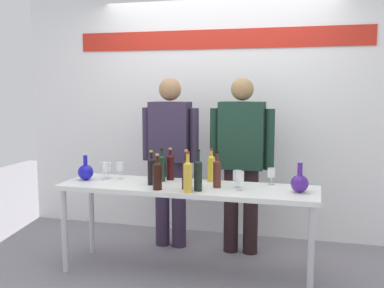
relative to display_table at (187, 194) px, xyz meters
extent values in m
plane|color=gray|center=(0.00, 0.00, -0.70)|extent=(10.00, 10.00, 0.00)
cube|color=white|center=(0.00, 1.22, 0.80)|extent=(4.45, 0.10, 3.00)
cube|color=red|center=(0.00, 1.16, 1.39)|extent=(3.12, 0.01, 0.20)
cube|color=white|center=(0.00, 0.00, 0.05)|extent=(2.17, 0.59, 0.04)
cylinder|color=silver|center=(-1.02, -0.25, -0.34)|extent=(0.05, 0.05, 0.73)
cylinder|color=silver|center=(1.02, -0.25, -0.34)|extent=(0.05, 0.05, 0.73)
cylinder|color=silver|center=(-1.02, 0.25, -0.34)|extent=(0.05, 0.05, 0.73)
cylinder|color=silver|center=(1.02, 0.25, -0.34)|extent=(0.05, 0.05, 0.73)
sphere|color=#1B1AB1|center=(-0.94, 0.00, 0.14)|extent=(0.14, 0.14, 0.14)
cylinder|color=#1B1AB1|center=(-0.94, 0.00, 0.24)|extent=(0.04, 0.04, 0.09)
sphere|color=#49208B|center=(0.92, 0.00, 0.14)|extent=(0.14, 0.14, 0.14)
cylinder|color=#49208B|center=(0.92, 0.00, 0.25)|extent=(0.04, 0.04, 0.10)
cylinder|color=#33253C|center=(-0.44, 0.63, -0.27)|extent=(0.14, 0.14, 0.86)
cylinder|color=#33253C|center=(-0.27, 0.63, -0.27)|extent=(0.14, 0.14, 0.86)
cube|color=#362A44|center=(-0.35, 0.63, 0.46)|extent=(0.39, 0.22, 0.58)
cylinder|color=#362A44|center=(-0.60, 0.63, 0.43)|extent=(0.09, 0.09, 0.52)
cylinder|color=#362A44|center=(-0.11, 0.63, 0.43)|extent=(0.09, 0.09, 0.52)
sphere|color=#9C734B|center=(-0.35, 0.63, 0.87)|extent=(0.22, 0.22, 0.22)
cylinder|color=black|center=(0.26, 0.63, -0.29)|extent=(0.14, 0.14, 0.82)
cylinder|color=black|center=(0.45, 0.63, -0.29)|extent=(0.14, 0.14, 0.82)
cube|color=#1B392B|center=(0.35, 0.63, 0.44)|extent=(0.42, 0.22, 0.63)
cylinder|color=#1B392B|center=(0.09, 0.63, 0.41)|extent=(0.09, 0.09, 0.57)
cylinder|color=#1B392B|center=(0.61, 0.63, 0.41)|extent=(0.09, 0.09, 0.57)
sphere|color=#99754B|center=(0.35, 0.63, 0.87)|extent=(0.21, 0.21, 0.21)
cylinder|color=black|center=(-0.19, -0.21, 0.17)|extent=(0.07, 0.07, 0.20)
cone|color=black|center=(-0.19, -0.21, 0.28)|extent=(0.07, 0.07, 0.03)
cylinder|color=black|center=(-0.19, -0.21, 0.31)|extent=(0.03, 0.03, 0.07)
cylinder|color=gold|center=(-0.19, -0.21, 0.35)|extent=(0.03, 0.03, 0.02)
cylinder|color=#4F251A|center=(0.25, 0.00, 0.17)|extent=(0.07, 0.07, 0.21)
cone|color=#4F251A|center=(0.25, 0.00, 0.29)|extent=(0.07, 0.07, 0.03)
cylinder|color=#4F251A|center=(0.25, 0.00, 0.32)|extent=(0.03, 0.03, 0.07)
cylinder|color=black|center=(0.25, 0.00, 0.36)|extent=(0.03, 0.03, 0.02)
cylinder|color=black|center=(-0.30, -0.04, 0.17)|extent=(0.06, 0.06, 0.21)
cone|color=black|center=(-0.30, -0.04, 0.29)|extent=(0.06, 0.06, 0.03)
cylinder|color=black|center=(-0.30, -0.04, 0.31)|extent=(0.02, 0.02, 0.07)
cylinder|color=gold|center=(-0.30, -0.04, 0.35)|extent=(0.03, 0.03, 0.02)
cylinder|color=black|center=(0.14, -0.16, 0.18)|extent=(0.07, 0.07, 0.23)
cone|color=black|center=(0.14, -0.16, 0.31)|extent=(0.07, 0.07, 0.03)
cylinder|color=black|center=(0.14, -0.16, 0.34)|extent=(0.03, 0.03, 0.09)
cylinder|color=black|center=(0.14, -0.16, 0.39)|extent=(0.03, 0.03, 0.02)
cylinder|color=#1B3322|center=(-0.27, 0.12, 0.17)|extent=(0.07, 0.07, 0.21)
cone|color=#1B3322|center=(-0.27, 0.12, 0.29)|extent=(0.07, 0.07, 0.03)
cylinder|color=#1B3322|center=(-0.27, 0.12, 0.31)|extent=(0.03, 0.03, 0.06)
cylinder|color=black|center=(-0.27, 0.12, 0.35)|extent=(0.03, 0.03, 0.02)
cylinder|color=gold|center=(0.07, -0.24, 0.18)|extent=(0.07, 0.07, 0.23)
cone|color=gold|center=(0.07, -0.24, 0.31)|extent=(0.07, 0.07, 0.03)
cylinder|color=gold|center=(0.07, -0.24, 0.33)|extent=(0.03, 0.03, 0.08)
cylinder|color=#B21C1F|center=(0.07, -0.24, 0.38)|extent=(0.03, 0.03, 0.02)
cylinder|color=black|center=(0.03, -0.13, 0.18)|extent=(0.07, 0.07, 0.22)
cone|color=black|center=(0.03, -0.13, 0.30)|extent=(0.07, 0.07, 0.03)
cylinder|color=black|center=(0.03, -0.13, 0.33)|extent=(0.02, 0.02, 0.09)
cylinder|color=gold|center=(0.03, -0.13, 0.38)|extent=(0.03, 0.03, 0.02)
cylinder|color=#360D0D|center=(-0.22, 0.20, 0.17)|extent=(0.07, 0.07, 0.21)
cone|color=#360D0D|center=(-0.22, 0.20, 0.29)|extent=(0.07, 0.07, 0.03)
cylinder|color=#360D0D|center=(-0.22, 0.20, 0.31)|extent=(0.02, 0.02, 0.06)
cylinder|color=gold|center=(-0.22, 0.20, 0.35)|extent=(0.03, 0.03, 0.02)
cylinder|color=gold|center=(0.15, 0.22, 0.17)|extent=(0.07, 0.07, 0.21)
cone|color=gold|center=(0.15, 0.22, 0.29)|extent=(0.07, 0.07, 0.03)
cylinder|color=gold|center=(0.15, 0.22, 0.31)|extent=(0.02, 0.02, 0.06)
cylinder|color=#B01D27|center=(0.15, 0.22, 0.35)|extent=(0.03, 0.03, 0.02)
cylinder|color=white|center=(-0.79, 0.13, 0.07)|extent=(0.06, 0.06, 0.00)
cylinder|color=white|center=(-0.79, 0.13, 0.10)|extent=(0.01, 0.01, 0.06)
cylinder|color=white|center=(-0.79, 0.13, 0.17)|extent=(0.06, 0.06, 0.08)
cylinder|color=white|center=(-0.66, 0.12, 0.07)|extent=(0.05, 0.05, 0.00)
cylinder|color=white|center=(-0.66, 0.12, 0.11)|extent=(0.01, 0.01, 0.07)
cylinder|color=white|center=(-0.66, 0.12, 0.18)|extent=(0.07, 0.07, 0.08)
cylinder|color=white|center=(-0.78, 0.04, 0.07)|extent=(0.06, 0.06, 0.00)
cylinder|color=white|center=(-0.78, 0.04, 0.11)|extent=(0.01, 0.01, 0.07)
cylinder|color=white|center=(-0.78, 0.04, 0.18)|extent=(0.06, 0.06, 0.08)
cylinder|color=white|center=(0.67, 0.22, 0.07)|extent=(0.06, 0.06, 0.00)
cylinder|color=white|center=(0.67, 0.22, 0.10)|extent=(0.01, 0.01, 0.06)
cylinder|color=white|center=(0.67, 0.22, 0.17)|extent=(0.06, 0.06, 0.08)
cylinder|color=white|center=(0.42, 0.04, 0.07)|extent=(0.06, 0.06, 0.00)
cylinder|color=white|center=(0.42, 0.04, 0.10)|extent=(0.01, 0.01, 0.06)
cylinder|color=white|center=(0.42, 0.04, 0.17)|extent=(0.07, 0.07, 0.08)
cylinder|color=white|center=(0.45, -0.07, 0.07)|extent=(0.05, 0.05, 0.00)
cylinder|color=white|center=(0.45, -0.07, 0.11)|extent=(0.01, 0.01, 0.07)
cylinder|color=white|center=(0.45, -0.07, 0.18)|extent=(0.07, 0.07, 0.08)
camera|label=1|loc=(1.05, -3.69, 0.90)|focal=43.61mm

